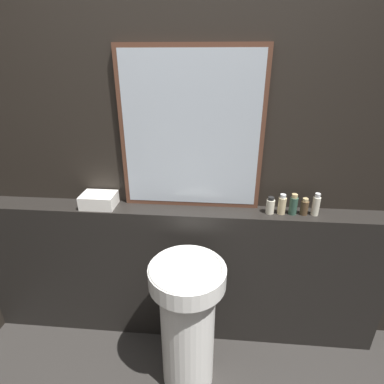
% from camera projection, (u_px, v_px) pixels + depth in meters
% --- Properties ---
extents(wall_back, '(8.00, 0.06, 2.50)m').
position_uv_depth(wall_back, '(179.00, 158.00, 1.80)').
color(wall_back, black).
rests_on(wall_back, ground_plane).
extents(vanity_counter, '(2.60, 0.17, 0.97)m').
position_uv_depth(vanity_counter, '(179.00, 273.00, 2.00)').
color(vanity_counter, black).
rests_on(vanity_counter, ground_plane).
extents(pedestal_sink, '(0.40, 0.40, 0.84)m').
position_uv_depth(pedestal_sink, '(188.00, 321.00, 1.67)').
color(pedestal_sink, white).
rests_on(pedestal_sink, ground_plane).
extents(mirror, '(0.81, 0.03, 0.91)m').
position_uv_depth(mirror, '(191.00, 132.00, 1.68)').
color(mirror, '#563323').
rests_on(mirror, vanity_counter).
extents(towel_stack, '(0.20, 0.15, 0.08)m').
position_uv_depth(towel_stack, '(99.00, 200.00, 1.83)').
color(towel_stack, silver).
rests_on(towel_stack, vanity_counter).
extents(shampoo_bottle, '(0.05, 0.05, 0.10)m').
position_uv_depth(shampoo_bottle, '(270.00, 206.00, 1.74)').
color(shampoo_bottle, beige).
rests_on(shampoo_bottle, vanity_counter).
extents(conditioner_bottle, '(0.05, 0.05, 0.12)m').
position_uv_depth(conditioner_bottle, '(282.00, 205.00, 1.74)').
color(conditioner_bottle, '#C6B284').
rests_on(conditioner_bottle, vanity_counter).
extents(lotion_bottle, '(0.05, 0.05, 0.13)m').
position_uv_depth(lotion_bottle, '(293.00, 205.00, 1.73)').
color(lotion_bottle, '#2D4C3D').
rests_on(lotion_bottle, vanity_counter).
extents(body_wash_bottle, '(0.04, 0.04, 0.10)m').
position_uv_depth(body_wash_bottle, '(304.00, 207.00, 1.73)').
color(body_wash_bottle, '#4C3823').
rests_on(body_wash_bottle, vanity_counter).
extents(hand_soap_bottle, '(0.04, 0.04, 0.14)m').
position_uv_depth(hand_soap_bottle, '(316.00, 205.00, 1.72)').
color(hand_soap_bottle, beige).
rests_on(hand_soap_bottle, vanity_counter).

